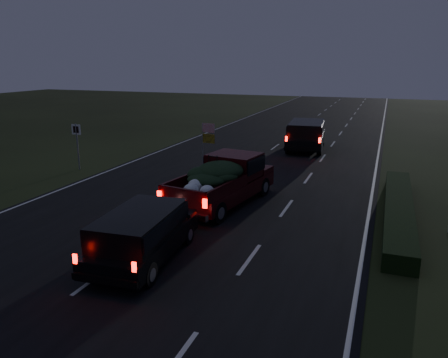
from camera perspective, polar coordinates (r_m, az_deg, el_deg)
The scene contains 7 objects.
ground at distance 16.71m, azimuth -5.96°, elevation -5.07°, with size 120.00×120.00×0.00m, color black.
road_asphalt at distance 16.70m, azimuth -5.96°, elevation -5.04°, with size 14.00×120.00×0.02m, color black.
hedge_row at distance 17.86m, azimuth 21.84°, elevation -3.75°, with size 1.00×10.00×0.60m, color black.
route_sign at distance 24.91m, azimuth -18.65°, elevation 4.92°, with size 0.55×0.08×2.50m.
pickup_truck at distance 17.87m, azimuth -0.14°, elevation 0.09°, with size 3.00×5.90×2.96m.
lead_suv at distance 29.59m, azimuth 10.71°, elevation 5.99°, with size 2.72×5.53×1.54m.
rear_suv at distance 13.04m, azimuth -10.72°, elevation -6.71°, with size 2.28×4.54×1.27m.
Camera 1 is at (7.09, -13.99, 5.76)m, focal length 35.00 mm.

